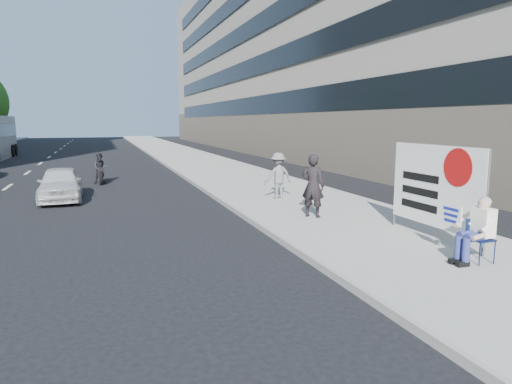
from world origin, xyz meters
name	(u,v)px	position (x,y,z in m)	size (l,w,h in m)	color
ground	(239,266)	(0.00, 0.00, 0.00)	(160.00, 160.00, 0.00)	black
near_sidewalk	(209,166)	(4.00, 20.00, 0.07)	(5.00, 120.00, 0.15)	#A2A097
near_building	(313,45)	(17.00, 32.00, 10.00)	(14.00, 70.00, 20.00)	#9C9586
seated_protester	(476,227)	(4.28, -1.73, 0.87)	(0.83, 1.12, 1.31)	#11204D
jogger	(278,176)	(3.43, 6.53, 0.97)	(1.06, 0.61, 1.64)	slate
pedestrian_woman	(313,186)	(3.19, 3.21, 1.06)	(0.67, 0.44, 1.83)	black
protest_banner	(435,186)	(4.78, 0.05, 1.40)	(0.08, 3.06, 2.20)	#4C4C4C
white_sedan_near	(60,184)	(-3.98, 9.54, 0.62)	(1.46, 3.64, 1.24)	silver
motorcycle	(101,170)	(-2.56, 14.02, 0.64)	(0.71, 2.04, 1.42)	black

